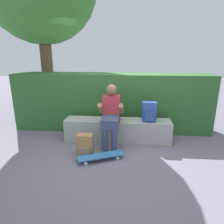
{
  "coord_description": "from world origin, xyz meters",
  "views": [
    {
      "loc": [
        0.22,
        -3.45,
        1.79
      ],
      "look_at": [
        -0.12,
        0.47,
        0.62
      ],
      "focal_mm": 31.77,
      "sensor_mm": 36.0,
      "label": 1
    }
  ],
  "objects": [
    {
      "name": "bench_main",
      "position": [
        0.0,
        0.44,
        0.23
      ],
      "size": [
        2.2,
        0.41,
        0.46
      ],
      "color": "#9BA197",
      "rests_on": "ground"
    },
    {
      "name": "ground_plane",
      "position": [
        0.0,
        0.0,
        0.0
      ],
      "size": [
        24.0,
        24.0,
        0.0
      ],
      "primitive_type": "plane",
      "color": "slate"
    },
    {
      "name": "hedge_row",
      "position": [
        -0.18,
        1.14,
        0.67
      ],
      "size": [
        4.56,
        0.66,
        1.34
      ],
      "color": "#2C5C2A",
      "rests_on": "ground"
    },
    {
      "name": "backpack_on_ground",
      "position": [
        -0.55,
        -0.26,
        0.19
      ],
      "size": [
        0.28,
        0.23,
        0.4
      ],
      "color": "#A37A47",
      "rests_on": "ground"
    },
    {
      "name": "person_skater",
      "position": [
        -0.12,
        0.23,
        0.66
      ],
      "size": [
        0.49,
        0.62,
        1.21
      ],
      "color": "#B73338",
      "rests_on": "ground"
    },
    {
      "name": "backpack_on_bench",
      "position": [
        0.64,
        0.43,
        0.65
      ],
      "size": [
        0.28,
        0.23,
        0.4
      ],
      "color": "#2D4C99",
      "rests_on": "bench_main"
    },
    {
      "name": "skateboard_near_person",
      "position": [
        -0.24,
        -0.4,
        0.07
      ],
      "size": [
        0.82,
        0.49,
        0.09
      ],
      "color": "teal",
      "rests_on": "ground"
    }
  ]
}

